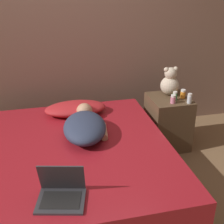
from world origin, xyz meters
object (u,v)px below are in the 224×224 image
at_px(person_lying, 85,126).
at_px(bottle_green, 175,96).
at_px(bottle_clear, 190,98).
at_px(bottle_orange, 183,94).
at_px(laptop, 61,192).
at_px(pillow, 75,108).
at_px(teddy_bear, 170,83).
at_px(bottle_pink, 173,99).

xyz_separation_m(person_lying, bottle_green, (0.99, 0.31, 0.07)).
distance_m(bottle_clear, bottle_orange, 0.14).
bearing_deg(bottle_green, laptop, -138.51).
relative_size(pillow, bottle_clear, 6.06).
distance_m(teddy_bear, bottle_green, 0.19).
distance_m(laptop, bottle_clear, 1.73).
bearing_deg(bottle_pink, teddy_bear, 76.35).
bearing_deg(person_lying, bottle_green, 25.49).
height_order(pillow, laptop, laptop).
bearing_deg(bottle_pink, laptop, -139.16).
height_order(teddy_bear, bottle_pink, teddy_bear).
xyz_separation_m(pillow, teddy_bear, (1.03, 0.02, 0.19)).
height_order(laptop, bottle_orange, laptop).
height_order(pillow, bottle_pink, bottle_pink).
height_order(bottle_green, bottle_orange, same).
bearing_deg(pillow, person_lying, -86.15).
bearing_deg(bottle_pink, bottle_orange, 33.33).
relative_size(pillow, laptop, 1.76).
bearing_deg(pillow, teddy_bear, 1.17).
relative_size(laptop, bottle_pink, 3.96).
distance_m(bottle_pink, bottle_green, 0.08).
bearing_deg(teddy_bear, bottle_green, -92.76).
bearing_deg(teddy_bear, bottle_clear, -68.76).
height_order(teddy_bear, bottle_clear, teddy_bear).
height_order(laptop, bottle_clear, laptop).
distance_m(person_lying, bottle_orange, 1.16).
bearing_deg(bottle_green, bottle_pink, -125.91).
height_order(pillow, person_lying, person_lying).
bearing_deg(person_lying, teddy_bear, 33.69).
distance_m(person_lying, teddy_bear, 1.12).
bearing_deg(laptop, pillow, 92.49).
bearing_deg(bottle_green, bottle_orange, 17.95).
height_order(laptop, bottle_green, laptop).
height_order(pillow, bottle_clear, bottle_clear).
bearing_deg(pillow, bottle_pink, -12.46).
relative_size(pillow, bottle_pink, 6.96).
distance_m(pillow, person_lying, 0.46).
distance_m(teddy_bear, bottle_orange, 0.19).
distance_m(bottle_clear, bottle_green, 0.15).
distance_m(bottle_green, bottle_orange, 0.11).
distance_m(pillow, bottle_green, 1.04).
height_order(person_lying, laptop, laptop).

